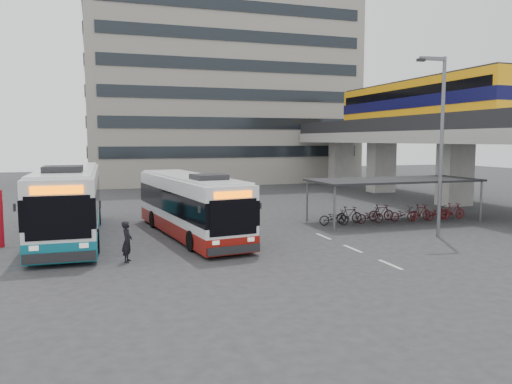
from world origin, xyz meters
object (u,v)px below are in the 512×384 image
object	(u,v)px
pedestrian	(127,242)
lamp_post	(440,136)
bus_main	(190,206)
bus_teal	(69,203)

from	to	relation	value
pedestrian	lamp_post	world-z (taller)	lamp_post
bus_main	pedestrian	distance (m)	5.86
bus_main	bus_teal	distance (m)	5.94
pedestrian	lamp_post	distance (m)	15.71
pedestrian	bus_main	bearing A→B (deg)	-19.93
bus_main	pedestrian	size ratio (longest dim) A/B	6.92
pedestrian	lamp_post	bearing A→B (deg)	-71.95
bus_main	bus_teal	size ratio (longest dim) A/B	0.90
lamp_post	pedestrian	bearing A→B (deg)	-172.23
bus_main	bus_teal	bearing A→B (deg)	159.37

